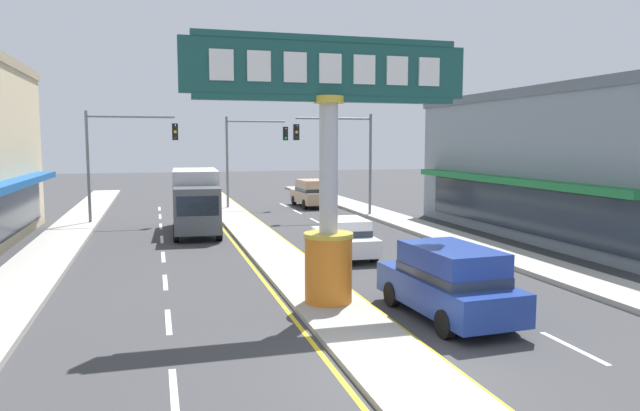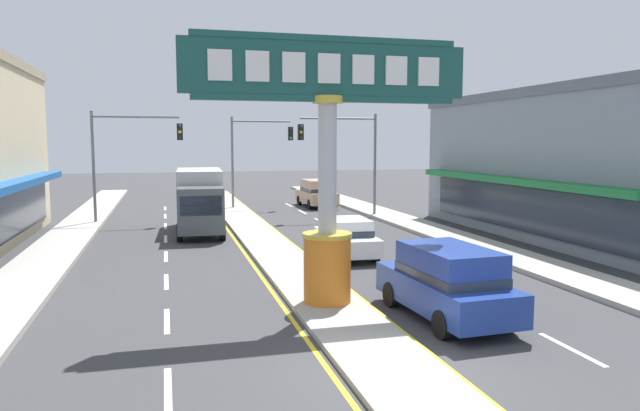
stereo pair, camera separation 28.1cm
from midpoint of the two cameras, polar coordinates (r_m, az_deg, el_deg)
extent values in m
plane|color=#3A3A3D|center=(12.18, 7.93, -15.88)|extent=(160.00, 160.00, 0.00)
cube|color=#A39E93|center=(29.08, -5.82, -2.73)|extent=(2.03, 52.00, 0.14)
cube|color=#ADA89E|center=(27.12, -23.73, -3.83)|extent=(2.24, 60.00, 0.18)
cube|color=#ADA89E|center=(29.82, 11.64, -2.57)|extent=(2.24, 60.00, 0.18)
cube|color=silver|center=(11.72, -13.72, -16.88)|extent=(0.14, 2.20, 0.01)
cube|color=silver|center=(15.87, -14.01, -10.70)|extent=(0.14, 2.20, 0.01)
cube|color=silver|center=(20.12, -14.18, -7.10)|extent=(0.14, 2.20, 0.01)
cube|color=silver|center=(24.43, -14.28, -4.76)|extent=(0.14, 2.20, 0.01)
cube|color=silver|center=(28.76, -14.35, -3.13)|extent=(0.14, 2.20, 0.01)
cube|color=silver|center=(33.11, -14.41, -1.92)|extent=(0.14, 2.20, 0.01)
cube|color=silver|center=(37.48, -14.45, -1.00)|extent=(0.14, 2.20, 0.01)
cube|color=silver|center=(41.85, -14.48, -0.26)|extent=(0.14, 2.20, 0.01)
cube|color=silver|center=(14.60, 23.51, -12.53)|extent=(0.14, 2.20, 0.01)
cube|color=silver|center=(18.10, 14.80, -8.61)|extent=(0.14, 2.20, 0.01)
cube|color=silver|center=(21.92, 9.12, -5.89)|extent=(0.14, 2.20, 0.01)
cube|color=silver|center=(25.93, 5.19, -3.96)|extent=(0.14, 2.20, 0.01)
cube|color=silver|center=(30.05, 2.34, -2.54)|extent=(0.14, 2.20, 0.01)
cube|color=silver|center=(34.24, 0.19, -1.46)|extent=(0.14, 2.20, 0.01)
cube|color=silver|center=(38.47, -1.49, -0.62)|extent=(0.14, 2.20, 0.01)
cube|color=silver|center=(42.74, -2.84, 0.06)|extent=(0.14, 2.20, 0.01)
cube|color=yellow|center=(28.94, -8.16, -2.94)|extent=(0.12, 52.00, 0.01)
cube|color=yellow|center=(29.30, -3.51, -2.78)|extent=(0.12, 52.00, 0.01)
cylinder|color=orange|center=(16.42, 1.19, -6.18)|extent=(1.30, 1.30, 1.81)
cylinder|color=gold|center=(16.24, 1.20, -2.86)|extent=(1.37, 1.37, 0.12)
cylinder|color=#B7B7BC|center=(16.06, 1.22, 3.68)|extent=(0.51, 0.51, 3.82)
cylinder|color=gold|center=(16.08, 1.23, 10.14)|extent=(0.81, 0.81, 0.20)
cube|color=#194C47|center=(16.16, 1.24, 12.97)|extent=(7.82, 0.24, 1.40)
cube|color=#194C47|center=(16.27, 1.24, 15.71)|extent=(7.20, 0.29, 0.16)
cube|color=#194C47|center=(16.08, 1.23, 10.21)|extent=(7.20, 0.29, 0.16)
cube|color=white|center=(15.47, -9.08, 13.20)|extent=(0.61, 0.06, 0.77)
cube|color=white|center=(15.60, -5.51, 13.19)|extent=(0.61, 0.06, 0.77)
cube|color=white|center=(15.78, -2.02, 13.13)|extent=(0.61, 0.06, 0.77)
cube|color=white|center=(16.01, 1.39, 13.03)|extent=(0.61, 0.06, 0.77)
cube|color=white|center=(16.30, 4.68, 12.90)|extent=(0.61, 0.06, 0.77)
cube|color=white|center=(16.63, 7.85, 12.72)|extent=(0.61, 0.06, 0.77)
cube|color=white|center=(17.02, 10.88, 12.52)|extent=(0.61, 0.06, 0.77)
cube|color=#195193|center=(27.59, -26.73, 1.87)|extent=(0.90, 15.73, 0.30)
cube|color=#283342|center=(27.79, -27.43, -0.84)|extent=(0.08, 15.17, 2.00)
cube|color=gray|center=(30.89, 24.54, 3.23)|extent=(7.36, 18.96, 6.54)
cube|color=slate|center=(30.94, 24.83, 9.70)|extent=(7.50, 19.34, 0.45)
cube|color=#1E7038|center=(28.49, 18.04, 2.32)|extent=(0.90, 16.12, 0.30)
cube|color=#283342|center=(28.82, 18.64, -0.24)|extent=(0.08, 15.55, 2.00)
cylinder|color=slate|center=(34.51, -20.73, 3.36)|extent=(0.16, 0.16, 6.20)
cylinder|color=slate|center=(34.34, -17.03, 8.15)|extent=(4.62, 0.12, 0.12)
cube|color=black|center=(34.15, -13.10, 6.91)|extent=(0.32, 0.24, 0.92)
sphere|color=black|center=(34.02, -13.10, 7.42)|extent=(0.17, 0.17, 0.17)
sphere|color=yellow|center=(34.01, -13.09, 6.92)|extent=(0.17, 0.17, 0.17)
sphere|color=black|center=(34.01, -13.08, 6.41)|extent=(0.17, 0.17, 0.17)
cylinder|color=slate|center=(35.97, 5.52, 3.83)|extent=(0.16, 0.16, 6.20)
cylinder|color=slate|center=(35.24, 2.00, 8.36)|extent=(4.62, 0.12, 0.12)
cube|color=black|center=(34.47, -1.63, 7.06)|extent=(0.32, 0.24, 0.92)
sphere|color=black|center=(34.34, -1.58, 7.57)|extent=(0.17, 0.17, 0.17)
sphere|color=yellow|center=(34.33, -1.58, 7.06)|extent=(0.17, 0.17, 0.17)
sphere|color=black|center=(34.33, -1.58, 6.56)|extent=(0.17, 0.17, 0.17)
cylinder|color=slate|center=(40.22, -8.22, 4.04)|extent=(0.16, 0.16, 6.20)
cylinder|color=slate|center=(40.48, -5.47, 8.05)|extent=(3.96, 0.12, 0.12)
cube|color=black|center=(40.67, -2.65, 6.92)|extent=(0.32, 0.24, 0.92)
sphere|color=black|center=(40.54, -2.61, 7.35)|extent=(0.17, 0.17, 0.17)
sphere|color=black|center=(40.54, -2.61, 6.93)|extent=(0.17, 0.17, 0.17)
sphere|color=#19D83F|center=(40.53, -2.60, 6.50)|extent=(0.17, 0.17, 0.17)
cube|color=white|center=(23.67, 2.89, -3.46)|extent=(1.97, 4.38, 0.66)
cube|color=white|center=(23.40, 3.01, -2.01)|extent=(1.65, 2.22, 0.60)
cube|color=#283342|center=(23.43, 3.00, -2.44)|extent=(1.69, 2.25, 0.24)
cylinder|color=black|center=(24.81, 0.29, -3.68)|extent=(0.25, 0.63, 0.62)
cylinder|color=black|center=(25.19, 3.90, -3.55)|extent=(0.25, 0.63, 0.62)
cylinder|color=black|center=(22.25, 1.74, -4.83)|extent=(0.25, 0.63, 0.62)
cylinder|color=black|center=(22.68, 5.73, -4.65)|extent=(0.25, 0.63, 0.62)
cube|color=#4C5156|center=(27.83, -11.11, -0.43)|extent=(2.18, 2.09, 2.10)
cube|color=#283342|center=(26.84, -11.08, -0.03)|extent=(1.85, 0.16, 0.90)
cube|color=#B2B2B7|center=(31.27, -11.26, 1.04)|extent=(2.40, 4.89, 2.60)
cylinder|color=black|center=(27.80, -9.07, -2.46)|extent=(0.30, 0.85, 0.84)
cylinder|color=black|center=(27.76, -13.06, -2.56)|extent=(0.30, 0.85, 0.84)
cylinder|color=black|center=(32.17, -9.43, -1.30)|extent=(0.30, 0.85, 0.84)
cylinder|color=black|center=(32.14, -13.03, -1.38)|extent=(0.30, 0.85, 0.84)
cube|color=navy|center=(15.81, 12.46, -8.10)|extent=(2.14, 4.69, 0.80)
cube|color=navy|center=(15.48, 12.88, -5.38)|extent=(1.82, 2.94, 0.80)
cube|color=#283342|center=(15.54, 12.85, -6.39)|extent=(1.86, 2.97, 0.24)
cylinder|color=black|center=(16.73, 7.33, -8.49)|extent=(0.26, 0.69, 0.68)
cylinder|color=black|center=(17.52, 12.57, -7.91)|extent=(0.26, 0.69, 0.68)
cylinder|color=black|center=(14.30, 12.26, -11.14)|extent=(0.26, 0.69, 0.68)
cylinder|color=black|center=(15.22, 18.07, -10.24)|extent=(0.26, 0.69, 0.68)
cube|color=tan|center=(41.46, -0.15, 0.84)|extent=(2.05, 4.66, 0.80)
cube|color=tan|center=(41.22, -0.08, 1.93)|extent=(1.76, 2.90, 0.80)
cube|color=#283342|center=(41.24, -0.08, 1.54)|extent=(1.80, 2.93, 0.24)
cylinder|color=black|center=(42.63, -1.82, 0.50)|extent=(0.24, 0.69, 0.68)
cylinder|color=black|center=(43.11, 0.43, 0.57)|extent=(0.24, 0.69, 0.68)
cylinder|color=black|center=(39.90, -0.78, 0.11)|extent=(0.24, 0.69, 0.68)
cylinder|color=black|center=(40.40, 1.61, 0.19)|extent=(0.24, 0.69, 0.68)
camera|label=1|loc=(0.14, -89.56, 0.05)|focal=33.28mm
camera|label=2|loc=(0.14, 90.44, -0.05)|focal=33.28mm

